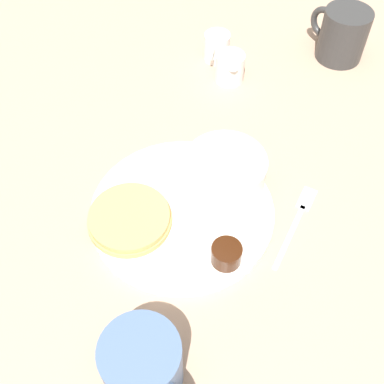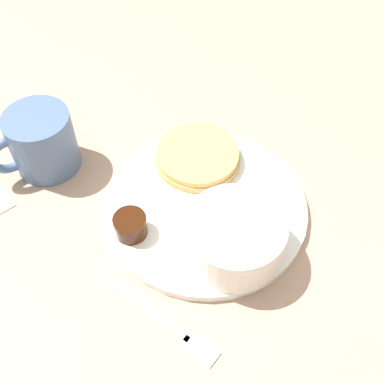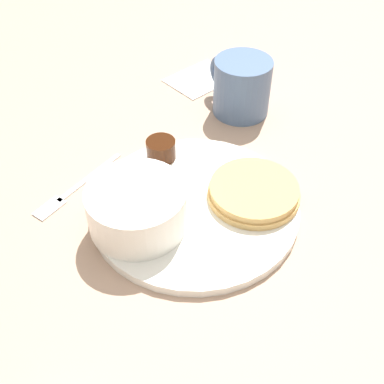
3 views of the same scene
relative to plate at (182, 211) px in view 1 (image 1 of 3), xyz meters
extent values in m
plane|color=tan|center=(0.00, 0.00, -0.01)|extent=(4.00, 4.00, 0.00)
cylinder|color=white|center=(0.00, 0.00, 0.00)|extent=(0.26, 0.26, 0.01)
cylinder|color=tan|center=(0.06, -0.05, 0.01)|extent=(0.12, 0.12, 0.01)
cylinder|color=tan|center=(0.06, -0.05, 0.02)|extent=(0.11, 0.11, 0.01)
cylinder|color=white|center=(-0.07, 0.03, 0.03)|extent=(0.12, 0.12, 0.05)
cylinder|color=white|center=(-0.07, 0.03, 0.06)|extent=(0.10, 0.10, 0.01)
cylinder|color=#38190A|center=(0.04, 0.09, 0.02)|extent=(0.04, 0.04, 0.03)
cylinder|color=white|center=(-0.08, 0.05, 0.02)|extent=(0.05, 0.05, 0.02)
sphere|color=white|center=(-0.08, 0.05, 0.04)|extent=(0.03, 0.03, 0.03)
cylinder|color=slate|center=(0.21, 0.09, 0.04)|extent=(0.09, 0.09, 0.09)
cylinder|color=white|center=(-0.29, -0.09, 0.02)|extent=(0.05, 0.05, 0.05)
torus|color=white|center=(-0.31, -0.11, 0.02)|extent=(0.03, 0.03, 0.03)
cone|color=white|center=(-0.27, -0.08, 0.04)|extent=(0.02, 0.02, 0.01)
cylinder|color=white|center=(-0.33, -0.14, 0.02)|extent=(0.05, 0.05, 0.05)
torus|color=white|center=(-0.31, -0.14, 0.02)|extent=(0.03, 0.01, 0.03)
cone|color=white|center=(-0.35, -0.15, 0.04)|extent=(0.02, 0.02, 0.01)
cube|color=silver|center=(-0.05, 0.15, 0.00)|extent=(0.12, 0.02, 0.00)
cube|color=silver|center=(-0.12, 0.14, 0.00)|extent=(0.04, 0.02, 0.00)
cylinder|color=#333333|center=(-0.46, 0.04, 0.04)|extent=(0.08, 0.08, 0.09)
torus|color=#333333|center=(-0.47, 0.00, 0.04)|extent=(0.03, 0.06, 0.06)
camera|label=1|loc=(0.32, 0.23, 0.56)|focal=45.00mm
camera|label=2|loc=(-0.24, 0.28, 0.50)|focal=45.00mm
camera|label=3|loc=(-0.32, -0.28, 0.43)|focal=45.00mm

